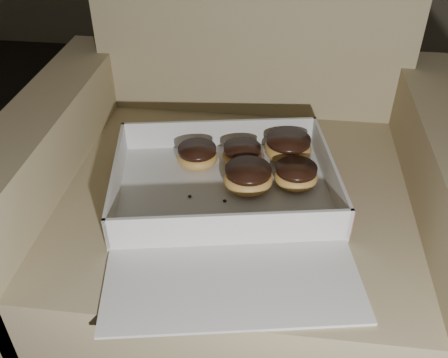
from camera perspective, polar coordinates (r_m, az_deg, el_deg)
armchair at (r=1.07m, az=1.81°, el=-3.63°), size 0.86×0.73×0.90m
bakery_box at (r=0.88m, az=0.37°, el=-2.36°), size 0.47×0.52×0.07m
donut_a at (r=0.99m, az=7.31°, el=3.61°), size 0.09×0.09×0.05m
donut_b at (r=0.90m, az=2.77°, el=0.16°), size 0.09×0.09×0.05m
donut_c at (r=0.97m, az=-3.07°, el=2.69°), size 0.08×0.08×0.04m
donut_d at (r=0.97m, az=2.07°, el=2.87°), size 0.08×0.08×0.04m
donut_e at (r=0.92m, az=8.21°, el=0.44°), size 0.08×0.08×0.04m
crumb_a at (r=0.86m, az=-10.90°, el=-4.47°), size 0.01×0.01×0.00m
crumb_b at (r=0.83m, az=-7.91°, el=-5.90°), size 0.01×0.01×0.00m
crumb_c at (r=0.85m, az=9.84°, el=-5.38°), size 0.01×0.01×0.00m
crumb_d at (r=0.89m, az=0.08°, el=-2.50°), size 0.01×0.01×0.00m
crumb_e at (r=0.90m, az=-3.94°, el=-1.99°), size 0.01×0.01×0.00m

